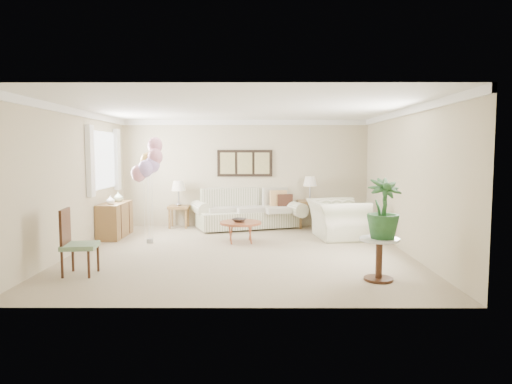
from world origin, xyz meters
TOP-DOWN VIEW (x-y plane):
  - ground_plane at (0.00, 0.00)m, footprint 6.00×6.00m
  - room_shell at (-0.11, 0.09)m, footprint 6.04×6.04m
  - wall_art_triptych at (0.00, 2.96)m, footprint 1.35×0.06m
  - sofa at (0.08, 2.67)m, footprint 2.86×1.68m
  - end_table_left at (-1.59, 2.71)m, footprint 0.49×0.45m
  - end_table_right at (1.58, 2.74)m, footprint 0.60×0.54m
  - lamp_left at (-1.59, 2.71)m, footprint 0.34×0.34m
  - lamp_right at (1.58, 2.74)m, footprint 0.33×0.33m
  - coffee_table at (-0.03, 0.89)m, footprint 0.84×0.84m
  - decor_bowl at (-0.06, 0.86)m, footprint 0.36×0.36m
  - armchair at (2.01, 1.39)m, footprint 1.23×1.36m
  - side_table at (2.04, -1.84)m, footprint 0.56×0.56m
  - potted_plant at (2.07, -1.87)m, footprint 0.56×0.56m
  - accent_chair at (-2.39, -1.55)m, footprint 0.54×0.54m
  - credenza at (-2.76, 1.50)m, footprint 0.46×1.20m
  - vase_white at (-2.74, 1.18)m, footprint 0.19×0.19m
  - vase_sage at (-2.74, 1.72)m, footprint 0.26×0.26m
  - balloon_cluster at (-1.83, 0.80)m, footprint 0.60×0.54m

SIDE VIEW (x-z plane):
  - ground_plane at x=0.00m, z-range 0.00..0.00m
  - credenza at x=-2.76m, z-range 0.00..0.74m
  - sofa at x=0.08m, z-range -0.10..0.85m
  - coffee_table at x=-0.03m, z-range 0.18..0.60m
  - armchair at x=2.01m, z-range 0.00..0.81m
  - end_table_left at x=-1.59m, z-range 0.18..0.72m
  - decor_bowl at x=-0.06m, z-range 0.42..0.49m
  - side_table at x=2.04m, z-range 0.16..0.77m
  - accent_chair at x=-2.39m, z-range 0.02..1.01m
  - end_table_right at x=1.58m, z-range 0.22..0.87m
  - vase_white at x=-2.74m, z-range 0.74..0.92m
  - vase_sage at x=-2.74m, z-range 0.74..0.95m
  - lamp_left at x=-1.59m, z-range 0.69..1.29m
  - potted_plant at x=2.07m, z-range 0.61..1.46m
  - lamp_right at x=1.58m, z-range 0.81..1.39m
  - wall_art_triptych at x=0.00m, z-range 1.23..1.88m
  - room_shell at x=-0.11m, z-range 0.33..2.93m
  - balloon_cluster at x=-1.83m, z-range 0.57..2.69m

